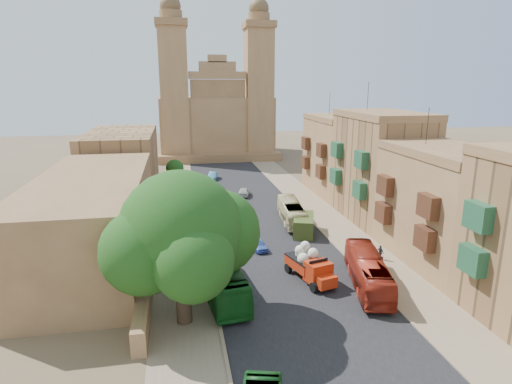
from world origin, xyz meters
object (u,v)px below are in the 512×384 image
object	(u,v)px
street_tree_c	(175,186)
car_white_a	(226,199)
street_tree_d	(175,168)
red_truck	(310,264)
pedestrian_a	(381,264)
bus_cream_east	(291,212)
car_cream	(288,209)
bus_green_north	(219,274)
car_dkblue	(207,190)
ficus_tree	(182,236)
car_blue_b	(213,176)
street_tree_b	(175,209)
pedestrian_c	(380,252)
street_tree_a	(176,243)
olive_pickup	(304,225)
car_blue_a	(258,244)
church	(216,116)
car_white_b	(244,192)
bus_red_east	(368,271)

from	to	relation	value
street_tree_c	car_white_a	bearing A→B (deg)	-2.58
street_tree_d	street_tree_c	bearing A→B (deg)	-90.00
street_tree_c	red_truck	distance (m)	29.50
pedestrian_a	bus_cream_east	bearing A→B (deg)	-82.73
bus_cream_east	car_cream	bearing A→B (deg)	-92.52
red_truck	bus_green_north	xyz separation A→B (m)	(-8.25, -0.79, 0.11)
street_tree_c	car_dkblue	xyz separation A→B (m)	(5.00, 5.44, -2.23)
ficus_tree	car_blue_b	size ratio (longest dim) A/B	2.84
car_cream	street_tree_c	bearing A→B (deg)	-10.62
street_tree_b	pedestrian_c	bearing A→B (deg)	-30.70
street_tree_a	olive_pickup	xyz separation A→B (m)	(14.75, 8.89, -2.20)
street_tree_b	pedestrian_c	distance (m)	23.42
car_white_a	street_tree_a	bearing A→B (deg)	-96.96
street_tree_a	car_dkblue	xyz separation A→B (m)	(5.00, 29.44, -2.57)
olive_pickup	bus_cream_east	size ratio (longest dim) A/B	0.57
street_tree_c	olive_pickup	bearing A→B (deg)	-45.68
red_truck	car_white_a	bearing A→B (deg)	99.60
ficus_tree	car_blue_a	xyz separation A→B (m)	(7.91, 13.03, -6.18)
street_tree_d	pedestrian_a	size ratio (longest dim) A/B	3.09
olive_pickup	pedestrian_a	bearing A→B (deg)	-70.01
church	red_truck	size ratio (longest dim) A/B	5.92
bus_green_north	car_cream	size ratio (longest dim) A/B	2.86
street_tree_a	car_cream	xyz separation A→B (m)	(15.00, 17.13, -2.68)
pedestrian_a	olive_pickup	bearing A→B (deg)	-78.50
bus_green_north	car_white_b	xyz separation A→B (m)	(7.04, 31.15, -0.92)
street_tree_b	car_white_a	distance (m)	13.93
bus_green_north	car_blue_a	distance (m)	10.23
car_cream	red_truck	bearing A→B (deg)	94.81
bus_green_north	bus_red_east	world-z (taller)	bus_green_north
street_tree_c	street_tree_d	bearing A→B (deg)	90.00
street_tree_c	bus_cream_east	distance (m)	18.01
street_tree_d	car_blue_b	bearing A→B (deg)	32.29
street_tree_b	red_truck	size ratio (longest dim) A/B	0.71
olive_pickup	car_dkblue	xyz separation A→B (m)	(-9.75, 20.54, -0.37)
street_tree_d	pedestrian_c	distance (m)	41.19
car_blue_a	car_blue_b	world-z (taller)	car_blue_b
bus_cream_east	car_blue_b	size ratio (longest dim) A/B	2.44
church	bus_red_east	bearing A→B (deg)	-85.02
street_tree_a	olive_pickup	size ratio (longest dim) A/B	0.87
ficus_tree	car_blue_b	world-z (taller)	ficus_tree
bus_red_east	car_blue_b	world-z (taller)	bus_red_east
church	street_tree_b	size ratio (longest dim) A/B	8.35
car_white_a	church	bearing A→B (deg)	96.34
street_tree_c	car_blue_b	world-z (taller)	street_tree_c
church	car_blue_b	xyz separation A→B (m)	(-3.23, -26.34, -8.85)
car_blue_b	car_cream	bearing A→B (deg)	-57.64
bus_red_east	pedestrian_c	bearing A→B (deg)	-112.19
red_truck	bus_green_north	bearing A→B (deg)	-174.50
street_tree_b	street_tree_c	distance (m)	12.00
ficus_tree	pedestrian_a	world-z (taller)	ficus_tree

